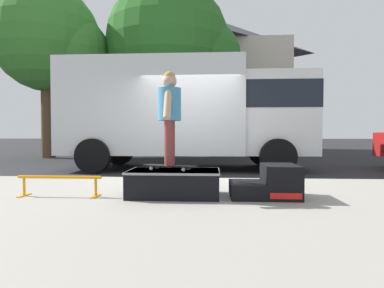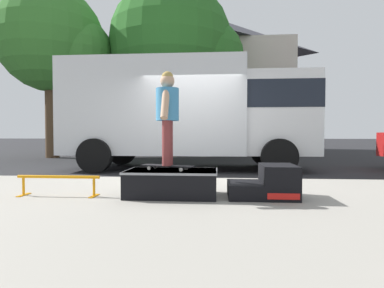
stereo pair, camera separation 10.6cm
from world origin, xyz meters
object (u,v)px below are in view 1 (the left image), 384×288
object	(u,v)px
grind_rail	(60,181)
box_truck	(188,110)
kicker_ramp	(270,184)
street_tree_neighbour	(53,43)
skateboard	(170,166)
street_tree_main	(175,48)
skater_kid	(170,110)
skate_box	(174,182)

from	to	relation	value
grind_rail	box_truck	world-z (taller)	box_truck
kicker_ramp	street_tree_neighbour	distance (m)	12.35
skateboard	box_truck	size ratio (longest dim) A/B	0.12
box_truck	street_tree_main	bearing A→B (deg)	100.71
kicker_ramp	skater_kid	world-z (taller)	skater_kid
box_truck	street_tree_neighbour	world-z (taller)	street_tree_neighbour
kicker_ramp	grind_rail	world-z (taller)	kicker_ramp
grind_rail	street_tree_neighbour	size ratio (longest dim) A/B	0.17
kicker_ramp	grind_rail	size ratio (longest dim) A/B	0.77
skateboard	skate_box	bearing A→B (deg)	-2.55
street_tree_neighbour	grind_rail	bearing A→B (deg)	-62.39
skateboard	box_truck	xyz separation A→B (m)	(-0.08, 4.61, 1.15)
skateboard	street_tree_neighbour	bearing A→B (deg)	125.44
kicker_ramp	skateboard	distance (m)	1.43
skate_box	skateboard	size ratio (longest dim) A/B	1.60
box_truck	street_tree_neighbour	size ratio (longest dim) A/B	0.95
box_truck	street_tree_neighbour	distance (m)	7.95
street_tree_main	skateboard	bearing A→B (deg)	-83.86
street_tree_main	skater_kid	bearing A→B (deg)	-83.86
kicker_ramp	street_tree_neighbour	bearing A→B (deg)	131.20
street_tree_neighbour	box_truck	bearing A→B (deg)	-33.50
skateboard	street_tree_main	bearing A→B (deg)	96.14
grind_rail	box_truck	xyz separation A→B (m)	(1.48, 4.74, 1.37)
skater_kid	street_tree_main	xyz separation A→B (m)	(-1.05, 9.75, 3.56)
street_tree_main	street_tree_neighbour	distance (m)	5.21
skate_box	skater_kid	xyz separation A→B (m)	(-0.06, 0.00, 1.03)
grind_rail	street_tree_main	distance (m)	10.90
skateboard	grind_rail	bearing A→B (deg)	-175.09
kicker_ramp	skateboard	size ratio (longest dim) A/B	1.16
skate_box	box_truck	size ratio (longest dim) A/B	0.19
street_tree_neighbour	skate_box	bearing A→B (deg)	-54.29
street_tree_main	street_tree_neighbour	world-z (taller)	street_tree_main
street_tree_neighbour	skateboard	bearing A→B (deg)	-54.56
kicker_ramp	grind_rail	xyz separation A→B (m)	(-2.97, -0.13, 0.02)
grind_rail	skateboard	distance (m)	1.58
skate_box	street_tree_main	distance (m)	10.84
skater_kid	box_truck	bearing A→B (deg)	90.95
skater_kid	skateboard	bearing A→B (deg)	-90.90
box_truck	skate_box	bearing A→B (deg)	-88.28
skateboard	street_tree_main	size ratio (longest dim) A/B	0.10
skate_box	skateboard	world-z (taller)	skateboard
skater_kid	box_truck	size ratio (longest dim) A/B	0.19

